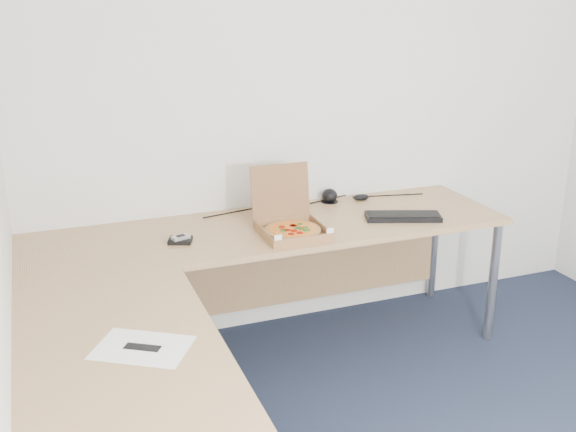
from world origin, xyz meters
name	(u,v)px	position (x,y,z in m)	size (l,w,h in m)	color
room_shell	(549,195)	(0.00, 0.00, 1.25)	(3.50, 3.50, 2.50)	silver
desk	(234,272)	(-0.82, 0.97, 0.70)	(2.50, 2.20, 0.73)	tan
pizza_box	(292,227)	(-0.44, 1.26, 0.77)	(0.31, 0.36, 0.32)	#92623A
drinking_glass	(281,199)	(-0.36, 1.63, 0.80)	(0.08, 0.08, 0.13)	silver
keyboard	(403,217)	(0.20, 1.26, 0.74)	(0.40, 0.14, 0.02)	black
mouse	(361,197)	(0.14, 1.64, 0.75)	(0.10, 0.06, 0.03)	black
wallet	(180,240)	(-0.99, 1.35, 0.74)	(0.11, 0.09, 0.02)	black
phone	(181,237)	(-0.98, 1.34, 0.76)	(0.09, 0.04, 0.02)	#B2B5BA
paper_sheet	(142,348)	(-1.33, 0.39, 0.73)	(0.32, 0.23, 0.00)	white
dome_speaker	(330,195)	(-0.04, 1.68, 0.77)	(0.10, 0.10, 0.08)	black
cable_bundle	(311,203)	(-0.16, 1.68, 0.73)	(0.64, 0.04, 0.01)	black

